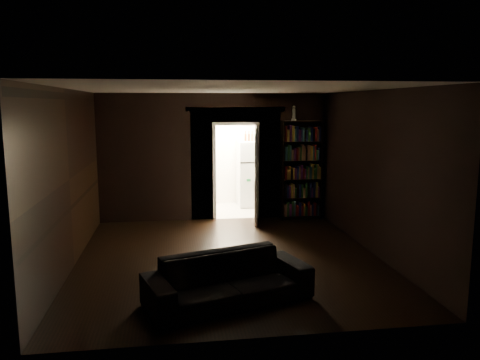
% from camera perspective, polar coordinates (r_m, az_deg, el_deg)
% --- Properties ---
extents(ground, '(5.50, 5.50, 0.00)m').
position_cam_1_polar(ground, '(7.98, -1.38, -9.50)').
color(ground, black).
rests_on(ground, ground).
extents(room_walls, '(5.02, 5.61, 2.84)m').
position_cam_1_polar(room_walls, '(8.66, -2.34, 3.40)').
color(room_walls, black).
rests_on(room_walls, ground).
extents(kitchen_alcove, '(2.20, 1.80, 2.60)m').
position_cam_1_polar(kitchen_alcove, '(11.54, -1.26, 2.50)').
color(kitchen_alcove, beige).
rests_on(kitchen_alcove, ground).
extents(sofa, '(2.32, 1.53, 0.82)m').
position_cam_1_polar(sofa, '(6.18, -1.44, -11.13)').
color(sofa, black).
rests_on(sofa, ground).
extents(bookshelf, '(0.94, 0.47, 2.20)m').
position_cam_1_polar(bookshelf, '(10.55, 7.42, 1.19)').
color(bookshelf, black).
rests_on(bookshelf, ground).
extents(refrigerator, '(0.88, 0.84, 1.65)m').
position_cam_1_polar(refrigerator, '(11.83, 1.54, 0.78)').
color(refrigerator, silver).
rests_on(refrigerator, ground).
extents(door, '(0.22, 0.84, 2.05)m').
position_cam_1_polar(door, '(10.09, 2.01, 0.47)').
color(door, white).
rests_on(door, ground).
extents(figurine, '(0.12, 0.12, 0.33)m').
position_cam_1_polar(figurine, '(10.44, 6.59, 8.09)').
color(figurine, silver).
rests_on(figurine, bookshelf).
extents(bottles, '(0.62, 0.10, 0.25)m').
position_cam_1_polar(bottles, '(11.75, 1.92, 5.39)').
color(bottles, black).
rests_on(bottles, refrigerator).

